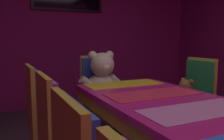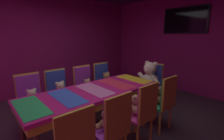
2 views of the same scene
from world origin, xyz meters
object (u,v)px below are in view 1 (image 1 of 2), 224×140
object	(u,v)px
teddy_left_3	(60,111)
throne_chair	(98,86)
teddy_left_2	(81,137)
chair_right_3	(195,93)
chair_left_3	(41,113)
teddy_right_3	(185,95)
banquet_table	(199,124)
chair_left_2	(58,138)
king_teddy_bear	(103,79)

from	to	relation	value
teddy_left_3	throne_chair	bearing A→B (deg)	52.08
teddy_left_3	teddy_left_2	bearing A→B (deg)	-88.84
teddy_left_3	chair_right_3	xyz separation A→B (m)	(1.51, 0.03, -0.00)
chair_left_3	teddy_right_3	distance (m)	1.51
teddy_left_3	banquet_table	bearing A→B (deg)	-50.48
teddy_left_2	chair_right_3	bearing A→B (deg)	20.91
banquet_table	chair_left_3	world-z (taller)	chair_left_3
chair_left_2	teddy_right_3	bearing A→B (deg)	20.95
banquet_table	chair_right_3	xyz separation A→B (m)	(0.82, 0.87, -0.06)
teddy_left_2	throne_chair	xyz separation A→B (m)	(0.68, 1.44, 0.02)
teddy_right_3	banquet_table	bearing A→B (deg)	52.24
throne_chair	king_teddy_bear	xyz separation A→B (m)	(0.00, -0.17, 0.11)
teddy_left_3	king_teddy_bear	world-z (taller)	king_teddy_bear
banquet_table	king_teddy_bear	xyz separation A→B (m)	(0.00, 1.57, 0.06)
banquet_table	chair_left_3	xyz separation A→B (m)	(-0.84, 0.84, -0.06)
teddy_right_3	chair_left_2	bearing A→B (deg)	20.95
teddy_left_3	throne_chair	distance (m)	1.13
chair_left_3	king_teddy_bear	world-z (taller)	king_teddy_bear
chair_left_2	chair_left_3	distance (m)	0.55
chair_left_2	banquet_table	bearing A→B (deg)	-19.65
teddy_left_2	chair_right_3	size ratio (longest dim) A/B	0.29
banquet_table	chair_left_2	size ratio (longest dim) A/B	2.41
teddy_left_2	chair_left_3	size ratio (longest dim) A/B	0.29
teddy_left_2	chair_right_3	xyz separation A→B (m)	(1.50, 0.57, 0.02)
chair_left_3	king_teddy_bear	distance (m)	1.12
chair_left_2	teddy_left_3	size ratio (longest dim) A/B	2.83
chair_left_2	teddy_left_2	world-z (taller)	chair_left_2
teddy_left_2	throne_chair	bearing A→B (deg)	64.59
banquet_table	king_teddy_bear	distance (m)	1.57
teddy_left_3	chair_left_3	bearing A→B (deg)	-180.00
chair_left_2	king_teddy_bear	size ratio (longest dim) A/B	1.57
banquet_table	teddy_right_3	world-z (taller)	teddy_right_3
chair_left_2	chair_left_3	world-z (taller)	same
chair_left_2	king_teddy_bear	world-z (taller)	king_teddy_bear
teddy_left_2	teddy_right_3	distance (m)	1.47
chair_right_3	throne_chair	bearing A→B (deg)	-46.55
teddy_right_3	teddy_left_2	bearing A→B (deg)	22.94
teddy_right_3	chair_left_3	bearing A→B (deg)	1.03
chair_left_3	teddy_left_3	xyz separation A→B (m)	(0.15, 0.00, 0.00)
teddy_left_2	teddy_left_3	bearing A→B (deg)	91.16
throne_chair	teddy_left_3	bearing A→B (deg)	-37.92
chair_left_2	chair_left_3	size ratio (longest dim) A/B	1.00
chair_left_3	teddy_right_3	xyz separation A→B (m)	(1.51, 0.03, -0.00)
banquet_table	throne_chair	bearing A→B (deg)	90.00
chair_left_2	chair_right_3	size ratio (longest dim) A/B	1.00
banquet_table	chair_left_3	distance (m)	1.19
teddy_left_3	king_teddy_bear	distance (m)	1.01
banquet_table	king_teddy_bear	world-z (taller)	king_teddy_bear
teddy_left_3	throne_chair	xyz separation A→B (m)	(0.69, 0.89, -0.00)
chair_left_2	throne_chair	xyz separation A→B (m)	(0.83, 1.44, 0.00)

